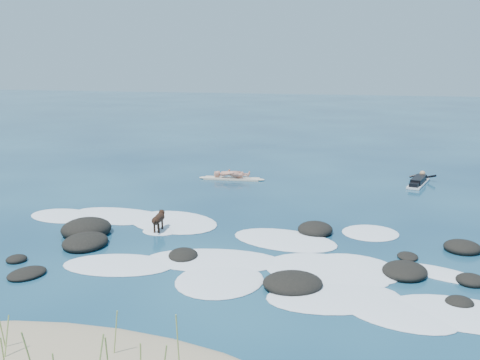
% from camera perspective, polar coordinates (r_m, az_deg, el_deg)
% --- Properties ---
extents(ground, '(160.00, 160.00, 0.00)m').
position_cam_1_polar(ground, '(16.15, -2.28, -6.11)').
color(ground, '#0A2642').
rests_on(ground, ground).
extents(dune_grass, '(4.18, 1.82, 1.21)m').
position_cam_1_polar(dune_grass, '(9.27, -19.71, -17.25)').
color(dune_grass, '#8EA650').
rests_on(dune_grass, ground).
extents(reef_rocks, '(14.90, 6.82, 0.63)m').
position_cam_1_polar(reef_rocks, '(14.87, -7.77, -7.41)').
color(reef_rocks, black).
rests_on(reef_rocks, ground).
extents(breaking_foam, '(15.25, 7.64, 0.12)m').
position_cam_1_polar(breaking_foam, '(14.86, 0.15, -7.71)').
color(breaking_foam, white).
rests_on(breaking_foam, ground).
extents(standing_surfer_rig, '(3.01, 0.79, 1.71)m').
position_cam_1_polar(standing_surfer_rig, '(23.96, -0.90, 1.62)').
color(standing_surfer_rig, beige).
rests_on(standing_surfer_rig, ground).
extents(paddling_surfer_rig, '(1.31, 2.66, 0.46)m').
position_cam_1_polar(paddling_surfer_rig, '(24.33, 18.52, -0.10)').
color(paddling_surfer_rig, silver).
rests_on(paddling_surfer_rig, ground).
extents(dog, '(0.34, 1.04, 0.66)m').
position_cam_1_polar(dog, '(16.67, -8.67, -4.09)').
color(dog, black).
rests_on(dog, ground).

